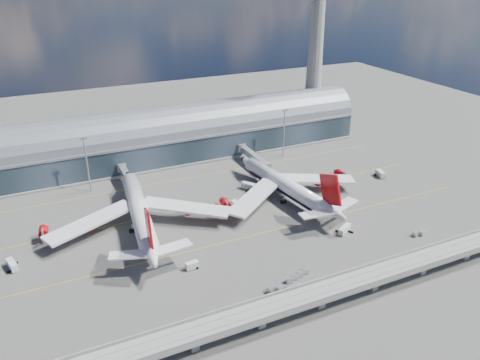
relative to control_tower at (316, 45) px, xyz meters
name	(u,v)px	position (x,y,z in m)	size (l,w,h in m)	color
ground	(242,223)	(-85.00, -83.00, -51.64)	(500.00, 500.00, 0.00)	#474744
taxi_lines	(221,200)	(-85.00, -60.89, -51.63)	(200.00, 80.12, 0.01)	gold
terminal	(179,136)	(-85.00, -5.01, -40.30)	(200.00, 30.00, 28.00)	#202D36
control_tower	(316,45)	(0.00, 0.00, 0.00)	(19.00, 19.00, 103.00)	gray
guideway	(321,293)	(-85.00, -138.00, -46.34)	(220.00, 8.50, 7.20)	gray
floodlight_mast_left	(87,163)	(-135.00, -28.00, -38.00)	(3.00, 0.70, 25.70)	gray
floodlight_mast_right	(284,132)	(-35.00, -28.00, -38.00)	(3.00, 0.70, 25.70)	gray
airliner_left	(139,213)	(-122.50, -69.79, -44.89)	(73.75, 77.54, 23.62)	white
airliner_right	(287,187)	(-58.54, -72.06, -45.66)	(69.41, 72.59, 23.03)	white
jet_bridge_left	(127,176)	(-118.72, -29.88, -46.46)	(4.40, 28.00, 7.25)	gray
jet_bridge_right	(252,156)	(-55.28, -31.82, -46.46)	(4.40, 32.00, 7.25)	gray
service_truck_0	(12,265)	(-168.43, -77.72, -50.20)	(3.94, 7.06, 2.78)	beige
service_truck_1	(192,265)	(-113.34, -103.37, -50.34)	(4.61, 2.55, 2.57)	beige
service_truck_2	(345,229)	(-52.45, -105.89, -50.28)	(7.33, 5.26, 2.61)	beige
service_truck_3	(380,174)	(-5.68, -70.91, -50.14)	(3.58, 6.41, 2.92)	beige
service_truck_4	(236,205)	(-82.07, -70.19, -50.25)	(2.51, 4.81, 2.75)	beige
service_truck_5	(248,186)	(-69.49, -56.54, -50.03)	(5.64, 6.78, 3.13)	beige
cargo_train_0	(297,276)	(-83.73, -122.81, -50.77)	(9.96, 4.22, 1.65)	gray
cargo_train_1	(285,289)	(-90.86, -127.32, -50.63)	(11.55, 5.66, 1.94)	gray
cargo_train_2	(419,234)	(-28.30, -119.71, -50.71)	(5.46, 2.84, 1.77)	gray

